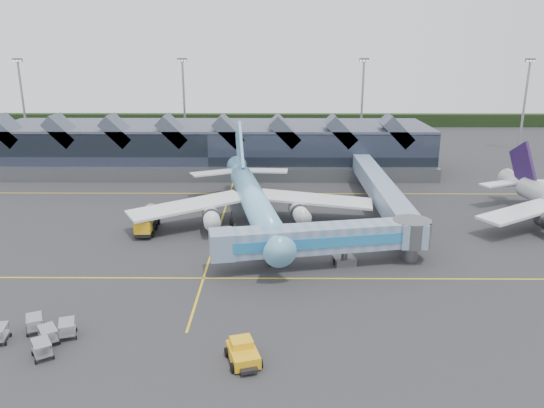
{
  "coord_description": "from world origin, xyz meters",
  "views": [
    {
      "loc": [
        8.27,
        -63.48,
        25.62
      ],
      "look_at": [
        7.75,
        4.91,
        5.0
      ],
      "focal_mm": 35.0,
      "sensor_mm": 36.0,
      "label": 1
    }
  ],
  "objects_px": {
    "jet_bridge": "(335,238)",
    "pushback_tug": "(243,353)",
    "fuel_truck": "(147,219)",
    "main_airliner": "(252,198)"
  },
  "relations": [
    {
      "from": "jet_bridge",
      "to": "pushback_tug",
      "type": "distance_m",
      "value": 22.79
    },
    {
      "from": "jet_bridge",
      "to": "pushback_tug",
      "type": "bearing_deg",
      "value": -126.65
    },
    {
      "from": "jet_bridge",
      "to": "fuel_truck",
      "type": "xyz_separation_m",
      "value": [
        -25.49,
        12.42,
        -1.81
      ]
    },
    {
      "from": "jet_bridge",
      "to": "fuel_truck",
      "type": "distance_m",
      "value": 28.41
    },
    {
      "from": "jet_bridge",
      "to": "fuel_truck",
      "type": "height_order",
      "value": "jet_bridge"
    },
    {
      "from": "jet_bridge",
      "to": "main_airliner",
      "type": "bearing_deg",
      "value": 113.35
    },
    {
      "from": "main_airliner",
      "to": "fuel_truck",
      "type": "distance_m",
      "value": 15.43
    },
    {
      "from": "pushback_tug",
      "to": "fuel_truck",
      "type": "bearing_deg",
      "value": 98.72
    },
    {
      "from": "fuel_truck",
      "to": "jet_bridge",
      "type": "bearing_deg",
      "value": -29.34
    },
    {
      "from": "main_airliner",
      "to": "pushback_tug",
      "type": "bearing_deg",
      "value": -99.32
    }
  ]
}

